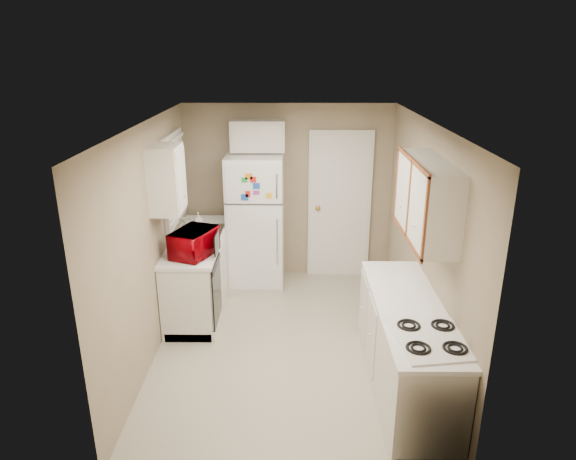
{
  "coord_description": "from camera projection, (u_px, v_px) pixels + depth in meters",
  "views": [
    {
      "loc": [
        0.04,
        -4.91,
        3.08
      ],
      "look_at": [
        0.0,
        0.5,
        1.15
      ],
      "focal_mm": 32.0,
      "sensor_mm": 36.0,
      "label": 1
    }
  ],
  "objects": [
    {
      "name": "soap_bottle",
      "position": [
        198.0,
        220.0,
        6.53
      ],
      "size": [
        0.12,
        0.12,
        0.2
      ],
      "primitive_type": "imported",
      "rotation": [
        0.0,
        0.0,
        0.37
      ],
      "color": "white",
      "rests_on": "left_counter"
    },
    {
      "name": "microwave",
      "position": [
        194.0,
        243.0,
        5.65
      ],
      "size": [
        0.6,
        0.46,
        0.35
      ],
      "primitive_type": "imported",
      "rotation": [
        0.0,
        0.0,
        1.21
      ],
      "color": "#990009",
      "rests_on": "left_counter"
    },
    {
      "name": "window_blinds",
      "position": [
        174.0,
        179.0,
        6.11
      ],
      "size": [
        0.1,
        0.98,
        1.08
      ],
      "primitive_type": "cube",
      "color": "silver",
      "rests_on": "wall_left"
    },
    {
      "name": "wall_right",
      "position": [
        424.0,
        242.0,
        5.24
      ],
      "size": [
        3.8,
        3.8,
        0.0
      ],
      "primitive_type": "plane",
      "color": "gray",
      "rests_on": "floor"
    },
    {
      "name": "left_counter",
      "position": [
        200.0,
        272.0,
        6.36
      ],
      "size": [
        0.6,
        1.8,
        0.9
      ],
      "primitive_type": "cube",
      "color": "silver",
      "rests_on": "floor"
    },
    {
      "name": "upper_cabinet_left",
      "position": [
        166.0,
        179.0,
        5.27
      ],
      "size": [
        0.3,
        0.45,
        0.7
      ],
      "primitive_type": "cube",
      "color": "silver",
      "rests_on": "wall_left"
    },
    {
      "name": "interior_door",
      "position": [
        339.0,
        206.0,
        7.06
      ],
      "size": [
        0.86,
        0.06,
        2.08
      ],
      "primitive_type": "cube",
      "color": "white",
      "rests_on": "floor"
    },
    {
      "name": "refrigerator",
      "position": [
        256.0,
        221.0,
        6.87
      ],
      "size": [
        0.75,
        0.73,
        1.78
      ],
      "primitive_type": "cube",
      "rotation": [
        0.0,
        0.0,
        -0.02
      ],
      "color": "white",
      "rests_on": "floor"
    },
    {
      "name": "sink",
      "position": [
        200.0,
        237.0,
        6.36
      ],
      "size": [
        0.54,
        0.74,
        0.16
      ],
      "primitive_type": "cube",
      "color": "gray",
      "rests_on": "left_counter"
    },
    {
      "name": "upper_cabinet_right",
      "position": [
        427.0,
        199.0,
        4.57
      ],
      "size": [
        0.3,
        1.2,
        0.7
      ],
      "primitive_type": "cube",
      "color": "silver",
      "rests_on": "wall_right"
    },
    {
      "name": "stove",
      "position": [
        425.0,
        388.0,
        4.22
      ],
      "size": [
        0.67,
        0.79,
        0.87
      ],
      "primitive_type": "cube",
      "rotation": [
        0.0,
        0.0,
        0.14
      ],
      "color": "white",
      "rests_on": "floor"
    },
    {
      "name": "wall_front",
      "position": [
        286.0,
        342.0,
        3.46
      ],
      "size": [
        2.8,
        2.8,
        0.0
      ],
      "primitive_type": "plane",
      "color": "gray",
      "rests_on": "floor"
    },
    {
      "name": "wall_left",
      "position": [
        151.0,
        241.0,
        5.26
      ],
      "size": [
        3.8,
        3.8,
        0.0
      ],
      "primitive_type": "plane",
      "color": "gray",
      "rests_on": "floor"
    },
    {
      "name": "floor",
      "position": [
        288.0,
        343.0,
        5.65
      ],
      "size": [
        3.8,
        3.8,
        0.0
      ],
      "primitive_type": "plane",
      "color": "beige",
      "rests_on": "ground"
    },
    {
      "name": "ceiling",
      "position": [
        288.0,
        123.0,
        4.85
      ],
      "size": [
        3.8,
        3.8,
        0.0
      ],
      "primitive_type": "plane",
      "color": "white",
      "rests_on": "floor"
    },
    {
      "name": "cabinet_over_fridge",
      "position": [
        258.0,
        136.0,
        6.63
      ],
      "size": [
        0.7,
        0.3,
        0.4
      ],
      "primitive_type": "cube",
      "color": "silver",
      "rests_on": "wall_back"
    },
    {
      "name": "dishwasher",
      "position": [
        216.0,
        291.0,
        5.78
      ],
      "size": [
        0.03,
        0.58,
        0.72
      ],
      "primitive_type": "cube",
      "color": "black",
      "rests_on": "floor"
    },
    {
      "name": "right_counter",
      "position": [
        406.0,
        349.0,
        4.74
      ],
      "size": [
        0.6,
        2.0,
        0.9
      ],
      "primitive_type": "cube",
      "color": "silver",
      "rests_on": "floor"
    },
    {
      "name": "wall_back",
      "position": [
        289.0,
        192.0,
        7.04
      ],
      "size": [
        2.8,
        2.8,
        0.0
      ],
      "primitive_type": "plane",
      "color": "gray",
      "rests_on": "floor"
    }
  ]
}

